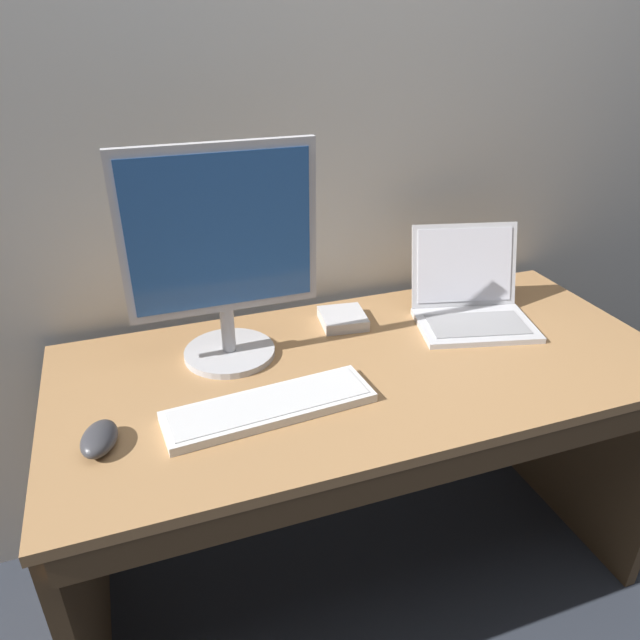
{
  "coord_description": "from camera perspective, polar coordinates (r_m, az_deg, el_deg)",
  "views": [
    {
      "loc": [
        -0.52,
        -1.11,
        1.5
      ],
      "look_at": [
        -0.12,
        0.0,
        0.88
      ],
      "focal_mm": 32.77,
      "sensor_mm": 36.0,
      "label": 1
    }
  ],
  "objects": [
    {
      "name": "laptop_silver",
      "position": [
        1.66,
        14.59,
        1.41
      ],
      "size": [
        0.36,
        0.34,
        0.24
      ],
      "color": "silver",
      "rests_on": "desk"
    },
    {
      "name": "ground_plane",
      "position": [
        1.94,
        3.79,
        -23.11
      ],
      "size": [
        14.0,
        14.0,
        0.0
      ],
      "primitive_type": "plane",
      "color": "#2D333D"
    },
    {
      "name": "external_drive_box",
      "position": [
        1.6,
        2.24,
        0.14
      ],
      "size": [
        0.13,
        0.14,
        0.03
      ],
      "primitive_type": "cube",
      "rotation": [
        0.0,
        0.0,
        -0.13
      ],
      "color": "silver",
      "rests_on": "desk"
    },
    {
      "name": "external_monitor",
      "position": [
        1.36,
        -9.51,
        6.1
      ],
      "size": [
        0.45,
        0.22,
        0.52
      ],
      "color": "#B7B7BC",
      "rests_on": "desk"
    },
    {
      "name": "desk",
      "position": [
        1.55,
        4.6,
        -11.01
      ],
      "size": [
        1.5,
        0.7,
        0.74
      ],
      "color": "#A87A4C",
      "rests_on": "ground"
    },
    {
      "name": "back_wall",
      "position": [
        1.61,
        -0.72,
        23.35
      ],
      "size": [
        3.84,
        0.04,
        2.75
      ],
      "primitive_type": "cube",
      "color": "silver",
      "rests_on": "ground"
    },
    {
      "name": "computer_mouse",
      "position": [
        1.24,
        -20.75,
        -10.78
      ],
      "size": [
        0.09,
        0.12,
        0.04
      ],
      "primitive_type": "ellipsoid",
      "rotation": [
        0.0,
        0.0,
        -0.26
      ],
      "color": "#38383D",
      "rests_on": "desk"
    },
    {
      "name": "wired_keyboard",
      "position": [
        1.27,
        -4.92,
        -8.4
      ],
      "size": [
        0.46,
        0.17,
        0.02
      ],
      "color": "white",
      "rests_on": "desk"
    }
  ]
}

